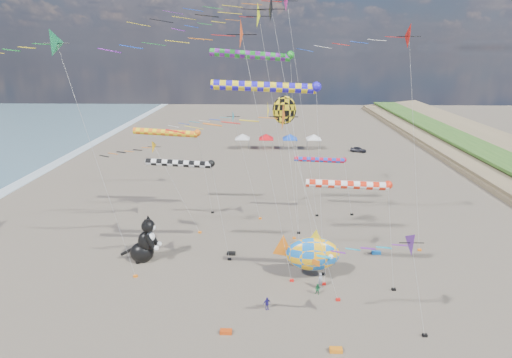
{
  "coord_description": "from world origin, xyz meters",
  "views": [
    {
      "loc": [
        -0.74,
        -22.57,
        20.5
      ],
      "look_at": [
        -1.75,
        12.0,
        9.1
      ],
      "focal_mm": 28.0,
      "sensor_mm": 36.0,
      "label": 1
    }
  ],
  "objects_px": {
    "person_adult": "(321,281)",
    "child_blue": "(267,303)",
    "parked_car": "(358,150)",
    "fish_inflatable": "(312,254)",
    "cat_inflatable": "(143,239)",
    "child_green": "(318,289)"
  },
  "relations": [
    {
      "from": "cat_inflatable",
      "to": "child_blue",
      "type": "distance_m",
      "value": 14.63
    },
    {
      "from": "cat_inflatable",
      "to": "child_green",
      "type": "xyz_separation_m",
      "value": [
        16.76,
        -5.45,
        -1.89
      ]
    },
    {
      "from": "child_green",
      "to": "parked_car",
      "type": "distance_m",
      "value": 52.51
    },
    {
      "from": "child_green",
      "to": "child_blue",
      "type": "distance_m",
      "value": 4.91
    },
    {
      "from": "child_green",
      "to": "child_blue",
      "type": "height_order",
      "value": "child_blue"
    },
    {
      "from": "fish_inflatable",
      "to": "child_green",
      "type": "distance_m",
      "value": 3.31
    },
    {
      "from": "parked_car",
      "to": "cat_inflatable",
      "type": "bearing_deg",
      "value": 169.04
    },
    {
      "from": "child_blue",
      "to": "fish_inflatable",
      "type": "bearing_deg",
      "value": 21.8
    },
    {
      "from": "cat_inflatable",
      "to": "parked_car",
      "type": "relative_size",
      "value": 1.5
    },
    {
      "from": "fish_inflatable",
      "to": "parked_car",
      "type": "distance_m",
      "value": 50.17
    },
    {
      "from": "cat_inflatable",
      "to": "parked_car",
      "type": "xyz_separation_m",
      "value": [
        31.06,
        45.08,
        -1.87
      ]
    },
    {
      "from": "fish_inflatable",
      "to": "child_blue",
      "type": "bearing_deg",
      "value": -130.78
    },
    {
      "from": "cat_inflatable",
      "to": "fish_inflatable",
      "type": "distance_m",
      "value": 16.7
    },
    {
      "from": "person_adult",
      "to": "child_blue",
      "type": "relative_size",
      "value": 1.35
    },
    {
      "from": "cat_inflatable",
      "to": "child_green",
      "type": "distance_m",
      "value": 17.72
    },
    {
      "from": "parked_car",
      "to": "fish_inflatable",
      "type": "bearing_deg",
      "value": -173.33
    },
    {
      "from": "parked_car",
      "to": "child_green",
      "type": "bearing_deg",
      "value": -172.19
    },
    {
      "from": "child_blue",
      "to": "parked_car",
      "type": "bearing_deg",
      "value": 43.04
    },
    {
      "from": "cat_inflatable",
      "to": "child_green",
      "type": "bearing_deg",
      "value": -14.03
    },
    {
      "from": "child_blue",
      "to": "child_green",
      "type": "bearing_deg",
      "value": -1.14
    },
    {
      "from": "fish_inflatable",
      "to": "parked_car",
      "type": "relative_size",
      "value": 2.06
    },
    {
      "from": "child_green",
      "to": "parked_car",
      "type": "height_order",
      "value": "parked_car"
    }
  ]
}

